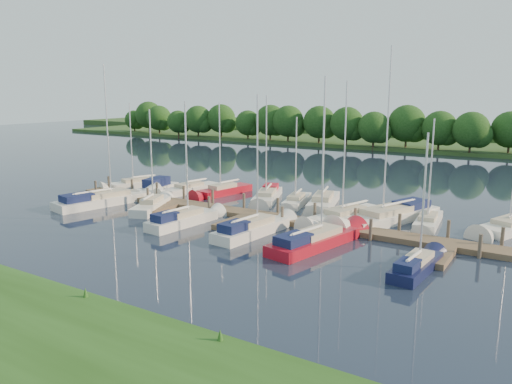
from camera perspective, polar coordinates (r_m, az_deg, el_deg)
The scene contains 23 objects.
ground at distance 36.11m, azimuth -7.27°, elevation -5.51°, with size 260.00×260.00×0.00m, color #192132.
dock at distance 41.74m, azimuth -0.91°, elevation -2.80°, with size 40.00×6.00×0.40m.
mooring_pilings at distance 42.56m, azimuth -0.09°, elevation -1.96°, with size 38.24×2.84×2.00m.
far_shore at distance 104.46m, azimuth 19.84°, elevation 5.20°, with size 180.00×30.00×0.60m, color #24461B.
distant_hill at distance 128.88m, azimuth 22.30°, elevation 6.26°, with size 220.00×40.00×1.40m, color #375424.
treeline at distance 91.80m, azimuth 18.04°, elevation 6.96°, with size 147.31×9.34×8.14m.
sailboat_n_0 at distance 56.99m, azimuth -13.64°, elevation 0.81°, with size 4.01×7.40×9.52m.
motorboat at distance 53.19m, azimuth -11.41°, elevation 0.30°, with size 2.56×6.53×1.99m.
sailboat_n_2 at distance 52.84m, azimuth -7.70°, elevation 0.22°, with size 2.99×7.81×9.85m.
sailboat_n_3 at distance 51.53m, azimuth -3.87°, elevation 0.01°, with size 2.93×7.67×9.78m.
sailboat_n_4 at distance 48.68m, azimuth 1.25°, elevation -0.59°, with size 4.33×8.18×10.47m.
sailboat_n_5 at distance 46.81m, azimuth 4.59°, elevation -1.17°, with size 2.83×6.67×8.55m.
sailboat_n_6 at distance 46.28m, azimuth 7.64°, elevation -1.37°, with size 3.82×8.55×10.98m.
sailboat_n_7 at distance 41.37m, azimuth 10.06°, elevation -3.00°, with size 4.35×9.24×11.72m.
sailboat_n_8 at distance 42.01m, azimuth 14.70°, elevation -2.90°, with size 6.02×11.37×14.41m.
sailboat_n_9 at distance 41.76m, azimuth 19.01°, elevation -3.34°, with size 2.23×6.91×8.78m.
sailboat_n_10 at distance 42.97m, azimuth 27.19°, elevation -3.53°, with size 4.80×8.93×11.34m.
sailboat_s_0 at distance 49.11m, azimuth -16.68°, elevation -0.95°, with size 4.38×10.66×13.34m.
sailboat_s_1 at distance 45.81m, azimuth -11.77°, elevation -1.64°, with size 3.92×7.05×9.38m.
sailboat_s_2 at distance 40.22m, azimuth -8.22°, elevation -3.26°, with size 2.43×7.65×9.93m.
sailboat_s_3 at distance 37.16m, azimuth -0.30°, elevation -4.37°, with size 2.73×8.37×10.76m.
sailboat_s_4 at distance 34.73m, azimuth 6.97°, elevation -5.61°, with size 3.79×9.45×11.90m.
sailboat_s_5 at distance 31.27m, azimuth 17.93°, elevation -8.09°, with size 1.94×6.62×8.54m.
Camera 1 is at (22.06, -26.60, 10.49)m, focal length 35.00 mm.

